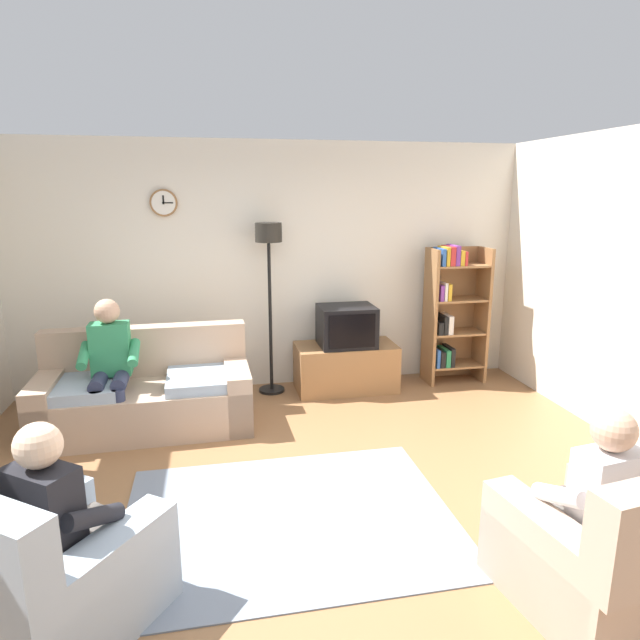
# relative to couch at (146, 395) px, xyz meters

# --- Properties ---
(ground_plane) EXTENTS (12.00, 12.00, 0.00)m
(ground_plane) POSITION_rel_couch_xyz_m (1.33, -1.65, -0.31)
(ground_plane) COLOR #8C603D
(back_wall_assembly) EXTENTS (6.20, 0.17, 2.70)m
(back_wall_assembly) POSITION_rel_couch_xyz_m (1.33, 1.01, 1.04)
(back_wall_assembly) COLOR silver
(back_wall_assembly) RESTS_ON ground_plane
(couch) EXTENTS (1.92, 0.92, 0.90)m
(couch) POSITION_rel_couch_xyz_m (0.00, 0.00, 0.00)
(couch) COLOR tan
(couch) RESTS_ON ground_plane
(tv_stand) EXTENTS (1.10, 0.56, 0.52)m
(tv_stand) POSITION_rel_couch_xyz_m (2.07, 0.61, -0.05)
(tv_stand) COLOR olive
(tv_stand) RESTS_ON ground_plane
(tv) EXTENTS (0.60, 0.49, 0.44)m
(tv) POSITION_rel_couch_xyz_m (2.07, 0.58, 0.42)
(tv) COLOR black
(tv) RESTS_ON tv_stand
(bookshelf) EXTENTS (0.68, 0.36, 1.59)m
(bookshelf) POSITION_rel_couch_xyz_m (3.33, 0.68, 0.51)
(bookshelf) COLOR olive
(bookshelf) RESTS_ON ground_plane
(floor_lamp) EXTENTS (0.28, 0.28, 1.85)m
(floor_lamp) POSITION_rel_couch_xyz_m (1.25, 0.70, 1.14)
(floor_lamp) COLOR black
(floor_lamp) RESTS_ON ground_plane
(armchair_near_window) EXTENTS (1.17, 1.18, 0.90)m
(armchair_near_window) POSITION_rel_couch_xyz_m (-0.18, -2.46, -0.02)
(armchair_near_window) COLOR #9EADBC
(armchair_near_window) RESTS_ON ground_plane
(armchair_near_bookshelf) EXTENTS (0.92, 0.99, 0.90)m
(armchair_near_bookshelf) POSITION_rel_couch_xyz_m (2.58, -2.84, -0.02)
(armchair_near_bookshelf) COLOR tan
(armchair_near_bookshelf) RESTS_ON ground_plane
(area_rug) EXTENTS (2.20, 1.70, 0.01)m
(area_rug) POSITION_rel_couch_xyz_m (1.10, -1.74, -0.31)
(area_rug) COLOR slate
(area_rug) RESTS_ON ground_plane
(person_on_couch) EXTENTS (0.52, 0.54, 1.24)m
(person_on_couch) POSITION_rel_couch_xyz_m (-0.27, -0.11, 0.39)
(person_on_couch) COLOR #338C59
(person_on_couch) RESTS_ON ground_plane
(person_in_left_armchair) EXTENTS (0.62, 0.64, 1.12)m
(person_in_left_armchair) POSITION_rel_couch_xyz_m (-0.12, -2.39, 0.29)
(person_in_left_armchair) COLOR black
(person_in_left_armchair) RESTS_ON ground_plane
(person_in_right_armchair) EXTENTS (0.55, 0.58, 1.12)m
(person_in_right_armchair) POSITION_rel_couch_xyz_m (2.56, -2.75, 0.29)
(person_in_right_armchair) COLOR silver
(person_in_right_armchair) RESTS_ON ground_plane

